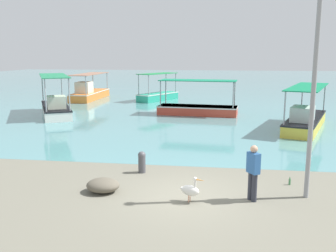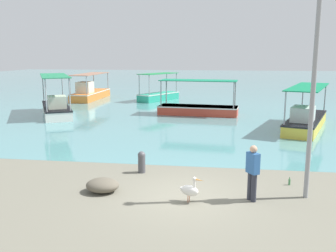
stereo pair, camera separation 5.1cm
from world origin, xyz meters
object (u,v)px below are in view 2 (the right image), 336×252
object	(u,v)px
lamp_post	(314,77)
fishing_boat_outer	(198,108)
mooring_bollard	(142,161)
fisherman_standing	(253,171)
pelican	(190,190)
fishing_boat_near_left	(56,107)
fishing_boat_far_right	(158,95)
net_pile	(102,185)
glass_bottle	(289,182)
fishing_boat_near_right	(90,93)
fishing_boat_far_left	(306,119)

from	to	relation	value
lamp_post	fishing_boat_outer	bearing A→B (deg)	105.37
mooring_bollard	fisherman_standing	bearing A→B (deg)	-29.76
fishing_boat_outer	pelican	bearing A→B (deg)	-87.20
fishing_boat_near_left	mooring_bollard	distance (m)	15.01
fishing_boat_far_right	fishing_boat_near_left	distance (m)	11.28
net_pile	pelican	bearing A→B (deg)	-9.08
fisherman_standing	net_pile	bearing A→B (deg)	179.24
mooring_bollard	net_pile	world-z (taller)	mooring_bollard
pelican	lamp_post	xyz separation A→B (m)	(3.46, 0.87, 3.28)
glass_bottle	fishing_boat_far_right	bearing A→B (deg)	110.14
fishing_boat_far_right	mooring_bollard	size ratio (longest dim) A/B	5.94
glass_bottle	mooring_bollard	bearing A→B (deg)	173.19
fishing_boat_far_right	fisherman_standing	size ratio (longest dim) A/B	2.82
lamp_post	fishing_boat_near_right	bearing A→B (deg)	123.06
pelican	mooring_bollard	distance (m)	3.25
mooring_bollard	fishing_boat_outer	bearing A→B (deg)	85.08
fishing_boat_near_right	fishing_boat_far_right	xyz separation A→B (m)	(6.72, 0.08, -0.12)
fishing_boat_far_right	fisherman_standing	world-z (taller)	fishing_boat_far_right
fishing_boat_near_left	lamp_post	distance (m)	20.12
fisherman_standing	fishing_boat_near_right	bearing A→B (deg)	119.62
glass_bottle	fishing_boat_near_right	bearing A→B (deg)	123.78
net_pile	mooring_bollard	bearing A→B (deg)	68.96
fishing_boat_near_right	fishing_boat_far_right	world-z (taller)	fishing_boat_far_right
fishing_boat_near_right	pelican	distance (m)	26.99
fishing_boat_outer	fisherman_standing	xyz separation A→B (m)	(2.62, -16.00, 0.41)
glass_bottle	fisherman_standing	bearing A→B (deg)	-131.00
pelican	fishing_boat_outer	bearing A→B (deg)	92.80
fishing_boat_far_right	lamp_post	world-z (taller)	lamp_post
fishing_boat_outer	mooring_bollard	size ratio (longest dim) A/B	7.27
pelican	fishing_boat_near_left	bearing A→B (deg)	126.43
lamp_post	mooring_bollard	distance (m)	6.56
fishing_boat_far_right	fishing_boat_outer	bearing A→B (deg)	-61.94
pelican	mooring_bollard	xyz separation A→B (m)	(-1.99, 2.56, 0.05)
fishing_boat_far_right	lamp_post	size ratio (longest dim) A/B	0.72
mooring_bollard	net_pile	xyz separation A→B (m)	(-0.81, -2.12, -0.21)
fishing_boat_outer	mooring_bollard	bearing A→B (deg)	-94.92
fishing_boat_far_right	lamp_post	bearing A→B (deg)	-70.07
lamp_post	mooring_bollard	bearing A→B (deg)	162.77
fishing_boat_near_left	fisherman_standing	world-z (taller)	fishing_boat_near_left
fishing_boat_far_left	glass_bottle	xyz separation A→B (m)	(-2.56, -9.99, -0.48)
fishing_boat_near_left	glass_bottle	bearing A→B (deg)	-42.28
fishing_boat_far_right	net_pile	world-z (taller)	fishing_boat_far_right
fisherman_standing	net_pile	world-z (taller)	fisherman_standing
fishing_boat_near_left	fishing_boat_near_right	bearing A→B (deg)	95.58
fishing_boat_near_left	fisherman_standing	xyz separation A→B (m)	(12.65, -14.30, 0.30)
fishing_boat_near_left	pelican	distance (m)	18.25
pelican	lamp_post	world-z (taller)	lamp_post
fishing_boat_far_left	pelican	size ratio (longest dim) A/B	8.78
fishing_boat_far_left	fisherman_standing	size ratio (longest dim) A/B	4.16
mooring_bollard	pelican	bearing A→B (deg)	-52.14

